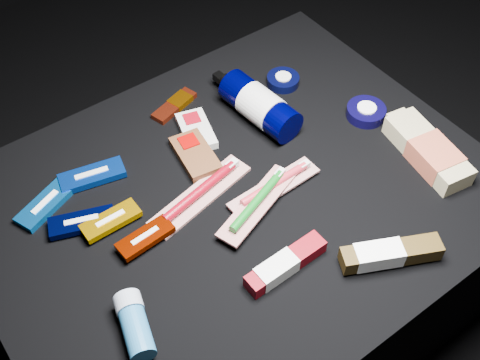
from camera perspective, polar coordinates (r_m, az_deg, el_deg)
ground at (r=1.51m, az=-0.24°, el=-10.80°), size 3.00×3.00×0.00m
cloth_table at (r=1.33m, az=-0.27°, el=-6.63°), size 0.98×0.78×0.40m
luna_bar_0 at (r=1.20m, az=-17.95°, el=-2.21°), size 0.13×0.09×0.02m
luna_bar_1 at (r=1.22m, az=-13.84°, el=0.41°), size 0.14×0.08×0.02m
luna_bar_2 at (r=1.15m, az=-14.75°, el=-3.89°), size 0.13×0.08×0.02m
luna_bar_3 at (r=1.14m, az=-12.15°, el=-3.77°), size 0.11×0.04×0.01m
luna_bar_4 at (r=1.10m, az=-8.96°, el=-5.41°), size 0.11×0.05×0.01m
clif_bar_0 at (r=1.23m, az=-4.35°, el=2.54°), size 0.08×0.13×0.02m
clif_bar_1 at (r=1.28m, az=-4.23°, el=4.82°), size 0.09×0.12×0.02m
power_bar at (r=1.34m, az=-6.06°, el=7.18°), size 0.12×0.07×0.01m
lotion_bottle at (r=1.29m, az=1.88°, el=7.06°), size 0.09×0.24×0.08m
cream_tin_upper at (r=1.39m, az=4.10°, el=9.42°), size 0.07×0.07×0.02m
cream_tin_lower at (r=1.34m, az=11.86°, el=6.34°), size 0.08×0.08×0.03m
bodywash_bottle at (r=1.27m, az=17.45°, el=2.59°), size 0.10×0.22×0.04m
deodorant_stick at (r=1.01m, az=-9.97°, el=-13.33°), size 0.07×0.12×0.05m
toothbrush_pack_0 at (r=1.16m, az=-3.69°, el=-1.18°), size 0.24×0.10×0.03m
toothbrush_pack_1 at (r=1.17m, az=3.37°, el=-0.49°), size 0.20×0.05×0.02m
toothbrush_pack_2 at (r=1.13m, az=1.71°, el=-2.06°), size 0.21×0.11×0.02m
toothpaste_carton_red at (r=1.06m, az=4.05°, el=-8.13°), size 0.16×0.04×0.03m
toothpaste_carton_green at (r=1.09m, az=13.71°, el=-6.84°), size 0.18×0.11×0.04m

